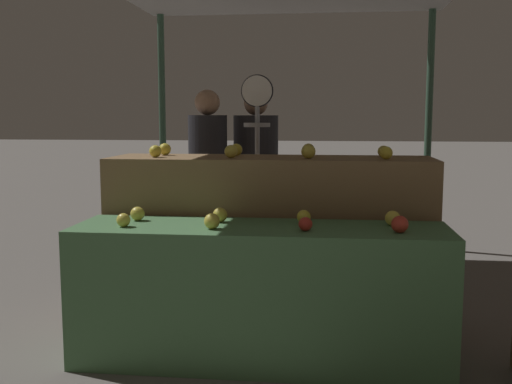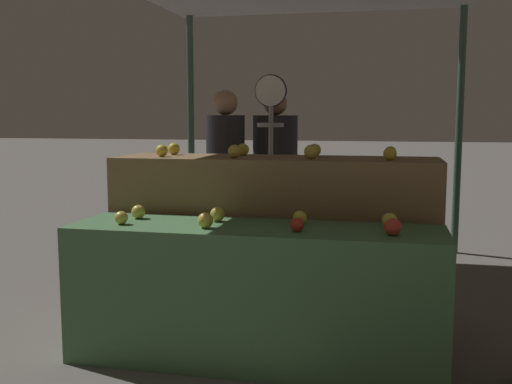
# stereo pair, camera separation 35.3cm
# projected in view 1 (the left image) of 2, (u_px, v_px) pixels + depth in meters

# --- Properties ---
(ground_plane) EXTENTS (60.00, 60.00, 0.00)m
(ground_plane) POSITION_uv_depth(u_px,v_px,m) (260.00, 360.00, 3.35)
(ground_plane) COLOR #66605B
(display_counter_front) EXTENTS (2.04, 0.55, 0.76)m
(display_counter_front) POSITION_uv_depth(u_px,v_px,m) (260.00, 294.00, 3.30)
(display_counter_front) COLOR #4C7A4C
(display_counter_front) RESTS_ON ground_plane
(display_counter_back) EXTENTS (2.04, 0.55, 1.10)m
(display_counter_back) POSITION_uv_depth(u_px,v_px,m) (270.00, 242.00, 3.87)
(display_counter_back) COLOR olive
(display_counter_back) RESTS_ON ground_plane
(apple_front_0) EXTENTS (0.07, 0.07, 0.07)m
(apple_front_0) POSITION_uv_depth(u_px,v_px,m) (123.00, 220.00, 3.23)
(apple_front_0) COLOR gold
(apple_front_0) RESTS_ON display_counter_front
(apple_front_1) EXTENTS (0.08, 0.08, 0.08)m
(apple_front_1) POSITION_uv_depth(u_px,v_px,m) (212.00, 221.00, 3.17)
(apple_front_1) COLOR gold
(apple_front_1) RESTS_ON display_counter_front
(apple_front_2) EXTENTS (0.07, 0.07, 0.07)m
(apple_front_2) POSITION_uv_depth(u_px,v_px,m) (305.00, 224.00, 3.12)
(apple_front_2) COLOR #B72D23
(apple_front_2) RESTS_ON display_counter_front
(apple_front_3) EXTENTS (0.09, 0.09, 0.09)m
(apple_front_3) POSITION_uv_depth(u_px,v_px,m) (400.00, 224.00, 3.07)
(apple_front_3) COLOR red
(apple_front_3) RESTS_ON display_counter_front
(apple_front_4) EXTENTS (0.08, 0.08, 0.08)m
(apple_front_4) POSITION_uv_depth(u_px,v_px,m) (138.00, 214.00, 3.43)
(apple_front_4) COLOR gold
(apple_front_4) RESTS_ON display_counter_front
(apple_front_5) EXTENTS (0.08, 0.08, 0.08)m
(apple_front_5) POSITION_uv_depth(u_px,v_px,m) (220.00, 215.00, 3.38)
(apple_front_5) COLOR gold
(apple_front_5) RESTS_ON display_counter_front
(apple_front_6) EXTENTS (0.08, 0.08, 0.08)m
(apple_front_6) POSITION_uv_depth(u_px,v_px,m) (304.00, 217.00, 3.33)
(apple_front_6) COLOR gold
(apple_front_6) RESTS_ON display_counter_front
(apple_front_7) EXTENTS (0.08, 0.08, 0.08)m
(apple_front_7) POSITION_uv_depth(u_px,v_px,m) (393.00, 218.00, 3.26)
(apple_front_7) COLOR yellow
(apple_front_7) RESTS_ON display_counter_front
(apple_back_0) EXTENTS (0.08, 0.08, 0.08)m
(apple_back_0) POSITION_uv_depth(u_px,v_px,m) (155.00, 151.00, 3.77)
(apple_back_0) COLOR gold
(apple_back_0) RESTS_ON display_counter_back
(apple_back_1) EXTENTS (0.08, 0.08, 0.08)m
(apple_back_1) POSITION_uv_depth(u_px,v_px,m) (231.00, 151.00, 3.71)
(apple_back_1) COLOR gold
(apple_back_1) RESTS_ON display_counter_back
(apple_back_2) EXTENTS (0.09, 0.09, 0.09)m
(apple_back_2) POSITION_uv_depth(u_px,v_px,m) (308.00, 152.00, 3.66)
(apple_back_2) COLOR gold
(apple_back_2) RESTS_ON display_counter_back
(apple_back_3) EXTENTS (0.08, 0.08, 0.08)m
(apple_back_3) POSITION_uv_depth(u_px,v_px,m) (386.00, 153.00, 3.60)
(apple_back_3) COLOR gold
(apple_back_3) RESTS_ON display_counter_back
(apple_back_4) EXTENTS (0.08, 0.08, 0.08)m
(apple_back_4) POSITION_uv_depth(u_px,v_px,m) (165.00, 149.00, 3.98)
(apple_back_4) COLOR gold
(apple_back_4) RESTS_ON display_counter_back
(apple_back_5) EXTENTS (0.08, 0.08, 0.08)m
(apple_back_5) POSITION_uv_depth(u_px,v_px,m) (236.00, 150.00, 3.94)
(apple_back_5) COLOR gold
(apple_back_5) RESTS_ON display_counter_back
(apple_back_6) EXTENTS (0.08, 0.08, 0.08)m
(apple_back_6) POSITION_uv_depth(u_px,v_px,m) (308.00, 150.00, 3.88)
(apple_back_6) COLOR yellow
(apple_back_6) RESTS_ON display_counter_back
(apple_back_7) EXTENTS (0.07, 0.07, 0.07)m
(apple_back_7) POSITION_uv_depth(u_px,v_px,m) (383.00, 151.00, 3.81)
(apple_back_7) COLOR gold
(apple_back_7) RESTS_ON display_counter_back
(produce_scale) EXTENTS (0.24, 0.20, 1.66)m
(produce_scale) POSITION_uv_depth(u_px,v_px,m) (257.00, 139.00, 4.50)
(produce_scale) COLOR #99999E
(produce_scale) RESTS_ON ground_plane
(person_vendor_at_scale) EXTENTS (0.40, 0.40, 1.57)m
(person_vendor_at_scale) POSITION_uv_depth(u_px,v_px,m) (208.00, 171.00, 4.93)
(person_vendor_at_scale) COLOR #2D2D38
(person_vendor_at_scale) RESTS_ON ground_plane
(person_customer_left) EXTENTS (0.52, 0.52, 1.57)m
(person_customer_left) POSITION_uv_depth(u_px,v_px,m) (256.00, 170.00, 5.19)
(person_customer_left) COLOR #2D2D38
(person_customer_left) RESTS_ON ground_plane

